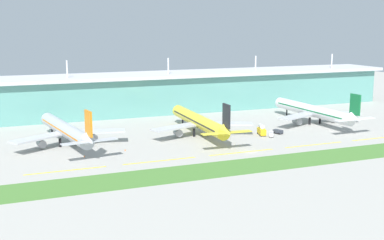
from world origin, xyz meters
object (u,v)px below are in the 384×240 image
at_px(airliner_near, 66,130).
at_px(airliner_middle, 199,121).
at_px(airliner_far, 313,111).
at_px(baggage_cart, 271,134).
at_px(pushback_tug, 278,131).
at_px(safety_cone_nose_front, 125,150).
at_px(safety_cone_left_wingtip, 84,156).
at_px(fuel_truck, 262,130).

height_order(airliner_near, airliner_middle, same).
xyz_separation_m(airliner_near, airliner_far, (123.58, 1.26, 0.00)).
xyz_separation_m(airliner_near, baggage_cart, (87.69, -17.88, -5.19)).
bearing_deg(airliner_far, airliner_middle, -176.29).
xyz_separation_m(pushback_tug, safety_cone_nose_front, (-73.73, -4.94, -0.75)).
bearing_deg(safety_cone_nose_front, airliner_far, 10.65).
bearing_deg(safety_cone_left_wingtip, airliner_far, 10.89).
xyz_separation_m(airliner_near, airliner_middle, (58.84, -2.94, 0.00)).
bearing_deg(pushback_tug, airliner_near, 171.99).
bearing_deg(baggage_cart, airliner_middle, 152.63).
relative_size(fuel_truck, safety_cone_nose_front, 10.91).
height_order(airliner_middle, fuel_truck, airliner_middle).
distance_m(airliner_far, safety_cone_nose_front, 105.27).
distance_m(airliner_middle, fuel_truck, 28.77).
distance_m(airliner_near, fuel_truck, 86.61).
relative_size(airliner_middle, airliner_far, 1.00).
relative_size(baggage_cart, fuel_truck, 0.53).
relative_size(airliner_far, safety_cone_nose_front, 99.11).
relative_size(airliner_far, baggage_cart, 17.28).
xyz_separation_m(airliner_far, fuel_truck, (-38.00, -13.95, -4.19)).
bearing_deg(baggage_cart, pushback_tug, 36.26).
xyz_separation_m(airliner_middle, safety_cone_left_wingtip, (-55.41, -18.93, -6.11)).
relative_size(airliner_near, safety_cone_left_wingtip, 94.98).
bearing_deg(airliner_middle, baggage_cart, -27.37).
bearing_deg(fuel_truck, baggage_cart, -67.79).
bearing_deg(safety_cone_left_wingtip, baggage_cart, 2.71).
xyz_separation_m(airliner_near, fuel_truck, (85.58, -12.70, -4.19)).
relative_size(airliner_middle, fuel_truck, 9.11).
distance_m(airliner_middle, pushback_tug, 37.05).
bearing_deg(fuel_truck, pushback_tug, -3.62).
distance_m(airliner_middle, baggage_cart, 32.90).
relative_size(airliner_far, fuel_truck, 9.09).
bearing_deg(safety_cone_left_wingtip, fuel_truck, 6.37).
distance_m(baggage_cart, fuel_truck, 5.68).
bearing_deg(safety_cone_nose_front, pushback_tug, 3.83).
height_order(baggage_cart, safety_cone_nose_front, baggage_cart).
xyz_separation_m(baggage_cart, safety_cone_nose_front, (-67.40, -0.30, -0.91)).
height_order(safety_cone_left_wingtip, safety_cone_nose_front, same).
bearing_deg(airliner_near, fuel_truck, -8.44).
distance_m(pushback_tug, safety_cone_left_wingtip, 91.01).
distance_m(baggage_cart, pushback_tug, 7.85).
bearing_deg(safety_cone_left_wingtip, pushback_tug, 5.44).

